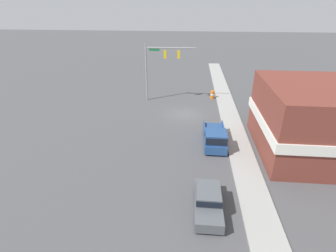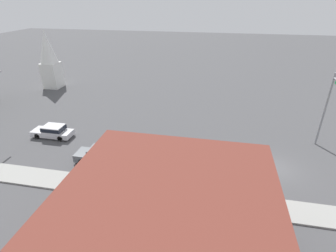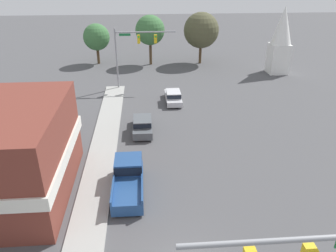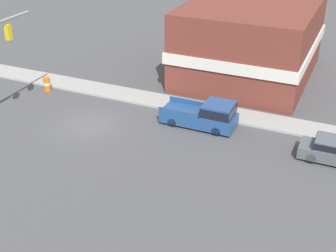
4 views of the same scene
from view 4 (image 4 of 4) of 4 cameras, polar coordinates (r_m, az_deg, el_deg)
name	(u,v)px [view 4 (image 4 of 4)]	position (r m, az deg, el deg)	size (l,w,h in m)	color
ground_plane	(88,125)	(34.22, -9.68, 0.09)	(200.00, 200.00, 0.00)	#4C4C4F
sidewalk_curb	(126,95)	(38.53, -5.15, 3.84)	(2.40, 60.00, 0.14)	#9E9E99
car_lead	(336,150)	(30.99, 19.77, -2.82)	(1.83, 4.60, 1.53)	black
pickup_truck_parked	(206,115)	(33.23, 4.67, 1.40)	(2.11, 5.35, 1.98)	black
construction_barrel	(47,84)	(40.34, -14.53, 4.97)	(0.57, 0.57, 1.14)	orange
corner_brick_building	(251,40)	(41.97, 10.04, 10.25)	(13.58, 10.77, 6.55)	brown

